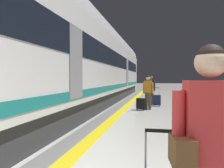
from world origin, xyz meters
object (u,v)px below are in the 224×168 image
(passenger_near, at_px, (151,87))
(traveller_foreground, at_px, (207,145))
(suitcase_near, at_px, (157,100))
(passenger_mid, at_px, (148,90))
(high_speed_train, at_px, (83,58))
(suitcase_mid, at_px, (141,104))

(passenger_near, bearing_deg, traveller_foreground, -85.90)
(suitcase_near, bearing_deg, passenger_mid, -106.94)
(passenger_mid, bearing_deg, traveller_foreground, -84.58)
(high_speed_train, height_order, traveller_foreground, high_speed_train)
(passenger_near, distance_m, suitcase_mid, 1.95)
(passenger_near, bearing_deg, high_speed_train, -157.79)
(passenger_near, height_order, suitcase_mid, passenger_near)
(suitcase_near, bearing_deg, traveller_foreground, -87.70)
(high_speed_train, relative_size, passenger_near, 17.72)
(passenger_mid, xyz_separation_m, suitcase_mid, (-0.32, -0.23, -0.63))
(traveller_foreground, bearing_deg, passenger_near, 94.10)
(high_speed_train, xyz_separation_m, passenger_mid, (3.26, -0.19, -1.57))
(passenger_near, relative_size, suitcase_near, 1.69)
(high_speed_train, bearing_deg, suitcase_mid, -8.10)
(traveller_foreground, xyz_separation_m, passenger_near, (-0.69, 9.67, -0.01))
(high_speed_train, relative_size, suitcase_mid, 53.52)
(passenger_mid, bearing_deg, suitcase_mid, -144.33)
(passenger_mid, distance_m, suitcase_mid, 0.74)
(high_speed_train, height_order, passenger_mid, high_speed_train)
(high_speed_train, height_order, suitcase_near, high_speed_train)
(traveller_foreground, distance_m, passenger_mid, 8.16)
(suitcase_near, distance_m, suitcase_mid, 1.68)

